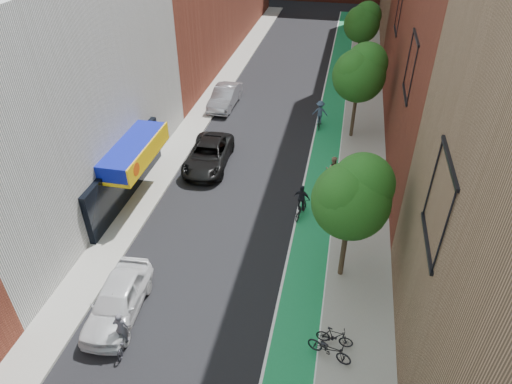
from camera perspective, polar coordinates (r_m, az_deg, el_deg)
The scene contains 16 objects.
bike_lane at distance 35.55m, azimuth 9.26°, elevation 8.54°, with size 2.00×68.00×0.01m, color #136D37.
sidewalk_left at distance 37.12m, azimuth -6.50°, elevation 10.09°, with size 2.00×68.00×0.15m, color gray.
sidewalk_right at distance 35.55m, azimuth 13.32°, elevation 8.15°, with size 3.00×68.00×0.15m, color gray.
building_left_white at distance 27.20m, azimuth -25.42°, elevation 10.91°, with size 8.00×20.00×12.00m, color silver.
tree_near at distance 19.38m, azimuth 12.00°, elevation -0.42°, with size 3.40×3.36×6.42m.
tree_mid at distance 31.81m, azimuth 12.88°, elevation 14.48°, with size 3.55×3.53×6.74m.
tree_far at distance 45.32m, azimuth 13.18°, elevation 20.06°, with size 3.30×3.25×6.21m.
parked_car_white at distance 20.72m, azimuth -16.91°, elevation -12.82°, with size 1.89×4.69×1.60m, color silver.
parked_car_black at distance 29.53m, azimuth -5.98°, elevation 4.62°, with size 2.54×5.50×1.53m, color black.
parked_car_silver at distance 37.58m, azimuth -3.90°, elevation 11.78°, with size 1.71×4.91×1.62m, color gray.
cyclist_lead at distance 19.63m, azimuth -16.37°, elevation -16.98°, with size 0.82×1.66×1.91m.
cyclist_lane_near at distance 27.58m, azimuth 9.49°, elevation 2.24°, with size 0.84×1.53×2.06m.
cyclist_lane_mid at distance 25.12m, azimuth 5.68°, elevation -1.58°, with size 0.99×1.68×1.93m.
cyclist_lane_far at distance 34.43m, azimuth 7.97°, elevation 9.49°, with size 1.13×1.55×2.05m.
parked_bike_near at distance 18.80m, azimuth 9.18°, elevation -18.78°, with size 0.64×1.82×0.96m, color black.
parked_bike_mid at distance 19.21m, azimuth 9.82°, elevation -17.39°, with size 0.42×1.50×0.90m, color black.
Camera 1 is at (4.82, -5.88, 15.71)m, focal length 32.00 mm.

